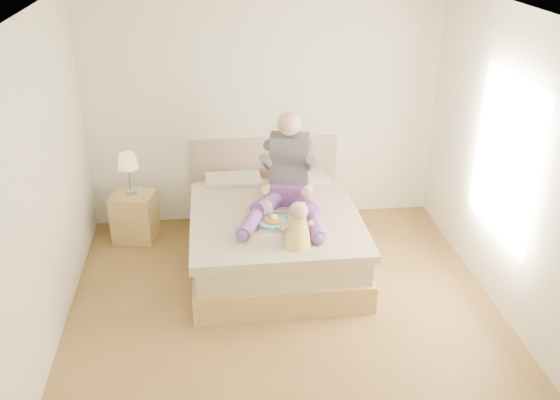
{
  "coord_description": "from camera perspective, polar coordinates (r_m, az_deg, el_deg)",
  "views": [
    {
      "loc": [
        -0.59,
        -4.67,
        3.45
      ],
      "look_at": [
        0.04,
        0.79,
        0.82
      ],
      "focal_mm": 40.0,
      "sensor_mm": 36.0,
      "label": 1
    }
  ],
  "objects": [
    {
      "name": "baby",
      "position": [
        5.67,
        1.64,
        -2.51
      ],
      "size": [
        0.28,
        0.39,
        0.43
      ],
      "rotation": [
        0.0,
        0.0,
        0.16
      ],
      "color": "#F7D64E",
      "rests_on": "bed"
    },
    {
      "name": "tray",
      "position": [
        6.1,
        0.31,
        -1.87
      ],
      "size": [
        0.52,
        0.42,
        0.14
      ],
      "rotation": [
        0.0,
        0.0,
        -0.09
      ],
      "color": "#BABDC1",
      "rests_on": "bed"
    },
    {
      "name": "lamp",
      "position": [
        6.94,
        -13.74,
        3.28
      ],
      "size": [
        0.23,
        0.23,
        0.47
      ],
      "color": "#BABDC1",
      "rests_on": "nightstand"
    },
    {
      "name": "adult",
      "position": [
        6.33,
        0.7,
        1.8
      ],
      "size": [
        0.86,
        1.26,
        0.99
      ],
      "rotation": [
        0.0,
        0.0,
        -0.21
      ],
      "color": "#613687",
      "rests_on": "bed"
    },
    {
      "name": "room",
      "position": [
        5.11,
        1.49,
        3.24
      ],
      "size": [
        4.02,
        4.22,
        2.71
      ],
      "color": "brown",
      "rests_on": "ground"
    },
    {
      "name": "bed",
      "position": [
        6.58,
        -0.62,
        -2.87
      ],
      "size": [
        1.7,
        2.18,
        1.0
      ],
      "color": "#AA8A4F",
      "rests_on": "ground"
    },
    {
      "name": "nightstand",
      "position": [
        7.17,
        -13.14,
        -1.46
      ],
      "size": [
        0.52,
        0.48,
        0.55
      ],
      "rotation": [
        0.0,
        0.0,
        -0.21
      ],
      "color": "#AA8A4F",
      "rests_on": "ground"
    }
  ]
}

